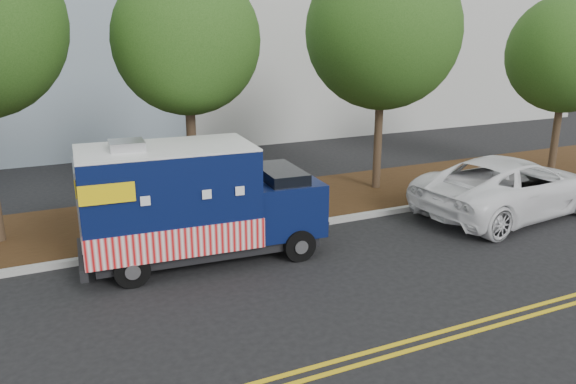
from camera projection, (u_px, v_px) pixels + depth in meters
name	position (u px, v px, depth m)	size (l,w,h in m)	color
ground	(253.00, 259.00, 13.10)	(120.00, 120.00, 0.00)	black
curb	(233.00, 237.00, 14.30)	(120.00, 0.18, 0.15)	#9E9E99
mulch_strip	(208.00, 213.00, 16.13)	(120.00, 4.00, 0.15)	black
centerline_near	(352.00, 357.00, 9.23)	(120.00, 0.10, 0.01)	gold
centerline_far	(360.00, 365.00, 9.01)	(120.00, 0.10, 0.01)	gold
tree_b	(187.00, 41.00, 14.30)	(3.81, 3.81, 6.78)	#38281C
tree_c	(383.00, 32.00, 17.04)	(4.74, 4.74, 7.44)	#38281C
tree_d	(567.00, 54.00, 19.36)	(4.06, 4.06, 6.35)	#38281C
sign_post	(89.00, 209.00, 12.88)	(0.06, 0.06, 2.40)	#473828
food_truck	(191.00, 206.00, 12.69)	(5.65, 2.42, 2.91)	black
white_car	(511.00, 186.00, 16.04)	(2.78, 6.03, 1.67)	white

